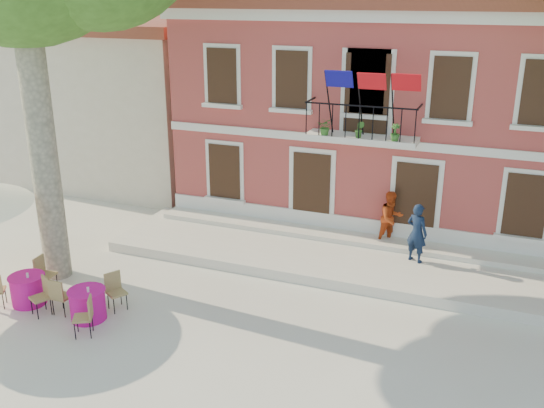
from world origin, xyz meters
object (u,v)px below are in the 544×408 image
at_px(pedestrian_navy, 417,233).
at_px(cafe_table_1, 28,288).
at_px(pedestrian_orange, 391,218).
at_px(cafe_table_3, 88,303).

relative_size(pedestrian_navy, cafe_table_1, 0.91).
relative_size(pedestrian_orange, cafe_table_3, 0.88).
bearing_deg(pedestrian_navy, cafe_table_3, 62.15).
height_order(pedestrian_navy, pedestrian_orange, pedestrian_navy).
relative_size(pedestrian_navy, cafe_table_3, 0.91).
bearing_deg(pedestrian_navy, cafe_table_1, 55.26).
bearing_deg(pedestrian_navy, pedestrian_orange, -23.32).
xyz_separation_m(pedestrian_navy, pedestrian_orange, (-0.90, 0.95, -0.02)).
distance_m(pedestrian_orange, cafe_table_1, 10.21).
distance_m(pedestrian_navy, cafe_table_1, 10.39).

